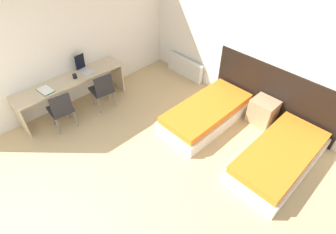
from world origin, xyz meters
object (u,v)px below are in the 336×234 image
(nightstand, at_px, (263,112))
(chair_near_notebook, at_px, (61,109))
(laptop, at_px, (84,68))
(bed_near_window, at_px, (207,113))
(bed_near_door, at_px, (279,157))
(chair_near_laptop, at_px, (102,89))

(nightstand, relative_size, chair_near_notebook, 0.62)
(chair_near_notebook, relative_size, laptop, 2.41)
(bed_near_window, height_order, bed_near_door, same)
(bed_near_door, height_order, nightstand, nightstand)
(chair_near_laptop, distance_m, laptop, 0.58)
(nightstand, xyz_separation_m, laptop, (-3.07, -2.07, 0.53))
(laptop, bearing_deg, chair_near_notebook, -64.83)
(bed_near_door, distance_m, nightstand, 1.10)
(bed_near_door, distance_m, chair_near_notebook, 4.01)
(laptop, bearing_deg, bed_near_window, 24.85)
(bed_near_door, relative_size, laptop, 5.60)
(chair_near_laptop, height_order, laptop, laptop)
(chair_near_laptop, bearing_deg, bed_near_door, 27.24)
(chair_near_notebook, bearing_deg, nightstand, 54.22)
(chair_near_laptop, height_order, chair_near_notebook, same)
(laptop, bearing_deg, chair_near_laptop, 2.96)
(bed_near_door, xyz_separation_m, nightstand, (-0.79, 0.77, 0.07))
(bed_near_door, relative_size, chair_near_laptop, 2.32)
(nightstand, relative_size, chair_near_laptop, 0.62)
(chair_near_laptop, relative_size, chair_near_notebook, 1.00)
(nightstand, height_order, chair_near_laptop, chair_near_laptop)
(bed_near_door, height_order, chair_near_laptop, chair_near_laptop)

